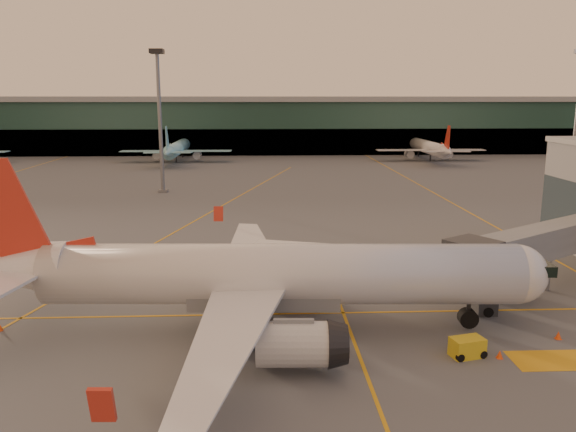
{
  "coord_description": "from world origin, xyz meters",
  "views": [
    {
      "loc": [
        -1.38,
        -37.7,
        17.08
      ],
      "look_at": [
        1.16,
        19.69,
        5.0
      ],
      "focal_mm": 35.0,
      "sensor_mm": 36.0,
      "label": 1
    }
  ],
  "objects_px": {
    "main_airplane": "(261,277)",
    "pushback_tug": "(505,289)",
    "gpu_cart": "(467,348)",
    "catering_truck": "(293,271)"
  },
  "relations": [
    {
      "from": "gpu_cart",
      "to": "pushback_tug",
      "type": "height_order",
      "value": "pushback_tug"
    },
    {
      "from": "catering_truck",
      "to": "main_airplane",
      "type": "bearing_deg",
      "value": -99.19
    },
    {
      "from": "main_airplane",
      "to": "gpu_cart",
      "type": "bearing_deg",
      "value": -17.12
    },
    {
      "from": "main_airplane",
      "to": "pushback_tug",
      "type": "height_order",
      "value": "main_airplane"
    },
    {
      "from": "main_airplane",
      "to": "catering_truck",
      "type": "distance_m",
      "value": 6.31
    },
    {
      "from": "catering_truck",
      "to": "gpu_cart",
      "type": "bearing_deg",
      "value": -27.05
    },
    {
      "from": "gpu_cart",
      "to": "pushback_tug",
      "type": "relative_size",
      "value": 0.65
    },
    {
      "from": "main_airplane",
      "to": "pushback_tug",
      "type": "relative_size",
      "value": 11.13
    },
    {
      "from": "gpu_cart",
      "to": "catering_truck",
      "type": "bearing_deg",
      "value": 122.77
    },
    {
      "from": "gpu_cart",
      "to": "pushback_tug",
      "type": "distance_m",
      "value": 13.42
    }
  ]
}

